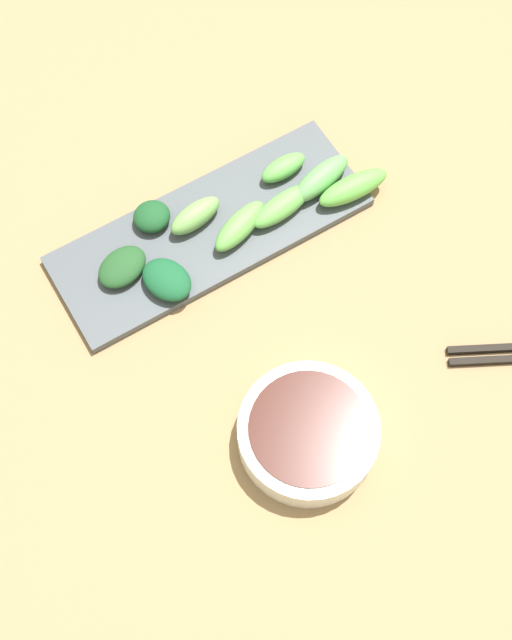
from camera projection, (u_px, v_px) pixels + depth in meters
tabletop at (242, 309)px, 1.00m from camera, size 2.10×2.10×0.02m
sauce_bowl at (308, 433)px, 0.90m from camera, size 0.15×0.15×0.04m
serving_plate at (210, 231)px, 1.02m from camera, size 0.14×0.38×0.01m
broccoli_leafy_0 at (167, 280)px, 0.97m from camera, size 0.07×0.06×0.02m
broccoli_stalk_1 at (353, 187)px, 1.02m from camera, size 0.03×0.09×0.03m
broccoli_leafy_2 at (122, 267)px, 0.98m from camera, size 0.06×0.07×0.02m
broccoli_stalk_3 at (282, 206)px, 1.01m from camera, size 0.04×0.09×0.03m
broccoli_stalk_4 at (240, 226)px, 1.00m from camera, size 0.06×0.09×0.03m
broccoli_leafy_5 at (152, 217)px, 1.01m from camera, size 0.05×0.05×0.02m
broccoli_stalk_6 at (321, 178)px, 1.02m from camera, size 0.05×0.09×0.03m
broccoli_stalk_7 at (195, 216)px, 1.00m from camera, size 0.04×0.07×0.03m
broccoli_stalk_8 at (283, 168)px, 1.04m from camera, size 0.03×0.06×0.02m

